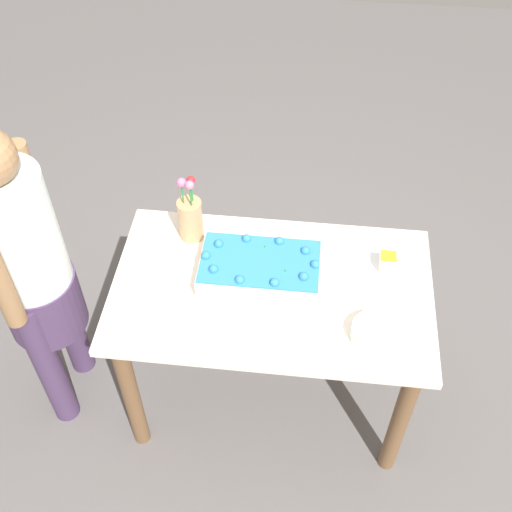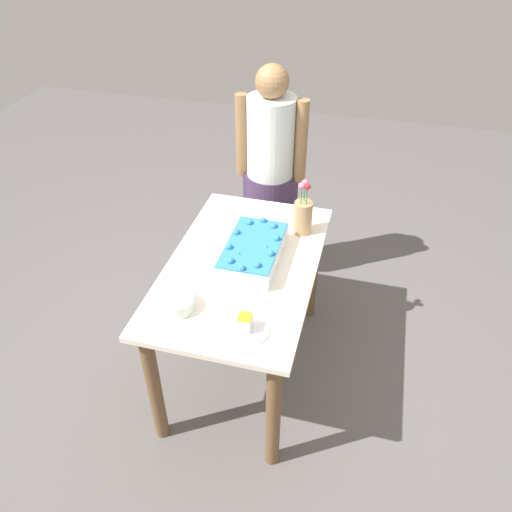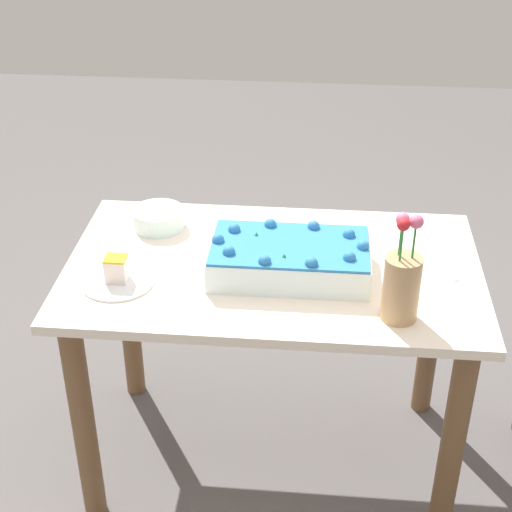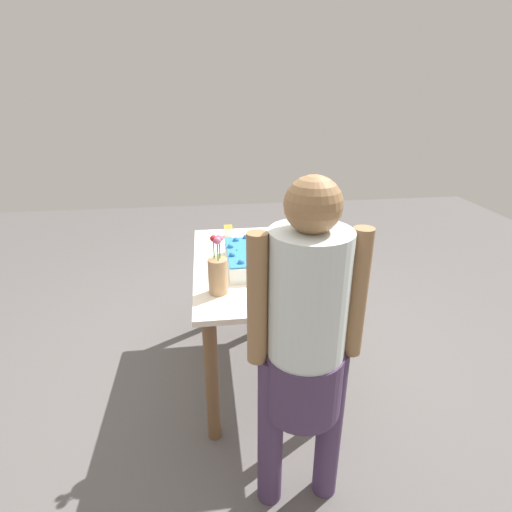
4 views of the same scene
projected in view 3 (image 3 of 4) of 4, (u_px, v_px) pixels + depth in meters
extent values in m
plane|color=#5B5756|center=(271.00, 454.00, 2.74)|extent=(8.00, 8.00, 0.00)
cube|color=white|center=(273.00, 269.00, 2.34)|extent=(1.23, 0.74, 0.03)
cylinder|color=brown|center=(83.00, 423.00, 2.34)|extent=(0.07, 0.07, 0.75)
cylinder|color=brown|center=(452.00, 447.00, 2.25)|extent=(0.07, 0.07, 0.75)
cylinder|color=brown|center=(129.00, 310.00, 2.84)|extent=(0.07, 0.07, 0.75)
cylinder|color=brown|center=(432.00, 326.00, 2.75)|extent=(0.07, 0.07, 0.75)
cube|color=white|center=(290.00, 260.00, 2.27)|extent=(0.46, 0.27, 0.09)
cube|color=#2E7ABC|center=(290.00, 246.00, 2.25)|extent=(0.45, 0.26, 0.01)
sphere|color=#2E7ABC|center=(363.00, 246.00, 2.23)|extent=(0.04, 0.04, 0.04)
sphere|color=#2E7ABC|center=(349.00, 234.00, 2.29)|extent=(0.04, 0.04, 0.04)
sphere|color=#2E7ABC|center=(314.00, 226.00, 2.33)|extent=(0.04, 0.04, 0.04)
sphere|color=#2E7ABC|center=(270.00, 224.00, 2.34)|extent=(0.04, 0.04, 0.04)
sphere|color=#2E7ABC|center=(234.00, 229.00, 2.31)|extent=(0.04, 0.04, 0.04)
sphere|color=#2E7ABC|center=(218.00, 240.00, 2.26)|extent=(0.04, 0.04, 0.04)
sphere|color=#2E7ABC|center=(229.00, 252.00, 2.20)|extent=(0.04, 0.04, 0.04)
sphere|color=#2E7ABC|center=(265.00, 261.00, 2.16)|extent=(0.04, 0.04, 0.04)
sphere|color=#2E7ABC|center=(311.00, 263.00, 2.15)|extent=(0.04, 0.04, 0.04)
sphere|color=#2E7ABC|center=(349.00, 257.00, 2.17)|extent=(0.04, 0.04, 0.04)
cone|color=#2D8438|center=(284.00, 257.00, 2.18)|extent=(0.02, 0.02, 0.02)
cone|color=#2D8438|center=(256.00, 235.00, 2.29)|extent=(0.02, 0.02, 0.02)
cylinder|color=white|center=(118.00, 281.00, 2.25)|extent=(0.21, 0.21, 0.01)
cube|color=white|center=(116.00, 270.00, 2.23)|extent=(0.06, 0.06, 0.07)
cube|color=gold|center=(115.00, 258.00, 2.21)|extent=(0.06, 0.06, 0.01)
cube|color=silver|center=(430.00, 263.00, 2.34)|extent=(0.15, 0.19, 0.00)
cylinder|color=tan|center=(401.00, 288.00, 2.06)|extent=(0.10, 0.10, 0.19)
cylinder|color=#2D8438|center=(414.00, 240.00, 1.98)|extent=(0.01, 0.01, 0.11)
sphere|color=#DE6691|center=(416.00, 222.00, 1.96)|extent=(0.04, 0.04, 0.04)
cylinder|color=#2D8438|center=(401.00, 237.00, 2.00)|extent=(0.01, 0.01, 0.11)
sphere|color=#D86B8F|center=(403.00, 219.00, 1.97)|extent=(0.04, 0.04, 0.04)
cylinder|color=#2D8438|center=(402.00, 243.00, 1.97)|extent=(0.01, 0.01, 0.11)
sphere|color=red|center=(404.00, 225.00, 1.94)|extent=(0.03, 0.03, 0.03)
cylinder|color=silver|center=(159.00, 218.00, 2.52)|extent=(0.17, 0.17, 0.06)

